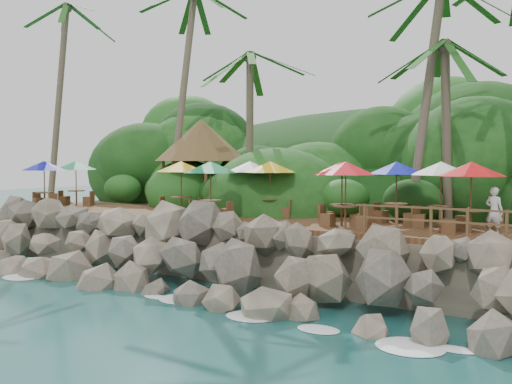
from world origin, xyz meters
The scene contains 12 objects.
ground centered at (0.00, 0.00, 0.00)m, with size 140.00×140.00×0.00m, color #19514F.
land_base centered at (0.00, 16.00, 1.05)m, with size 32.00×25.20×2.10m, color gray.
jungle_hill centered at (0.00, 23.50, 0.00)m, with size 44.80×28.00×15.40m, color #143811.
seawall centered at (0.00, 2.00, 1.15)m, with size 29.00×4.00×2.30m, color gray, non-canonical shape.
terrace centered at (0.00, 6.00, 2.20)m, with size 26.00×5.00×0.20m, color brown.
jungle_foliage centered at (0.00, 15.00, 0.00)m, with size 44.00×16.00×12.00m, color #143811, non-canonical shape.
foam_line centered at (0.00, 0.30, 0.03)m, with size 25.20×0.80×0.06m.
palms centered at (-0.24, 8.93, 11.81)m, with size 30.92×7.49×13.07m.
palapa centered at (-5.71, 9.53, 5.79)m, with size 4.91×4.91×4.60m.
dining_clusters centered at (0.18, 5.74, 4.29)m, with size 22.82×4.66×2.39m.
railing centered at (9.68, 3.65, 2.91)m, with size 8.30×0.10×1.00m.
waiter centered at (9.56, 5.43, 3.10)m, with size 0.58×0.38×1.59m, color silver.
Camera 1 is at (13.16, -14.37, 4.77)m, focal length 40.48 mm.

